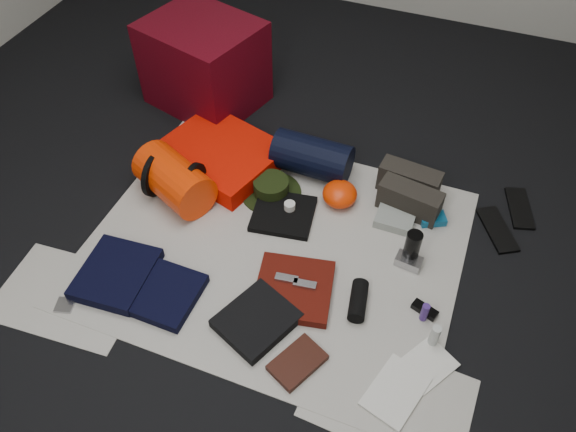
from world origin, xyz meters
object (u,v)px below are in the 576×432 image
(compact_camera, at_px, (409,261))
(paperback_book, at_px, (297,362))
(navy_duffel, at_px, (312,157))
(water_bottle, at_px, (412,248))
(red_cabinet, at_px, (204,64))
(sleeping_pad, at_px, (221,154))
(stuff_sack, at_px, (174,180))

(compact_camera, xyz_separation_m, paperback_book, (-0.28, -0.61, -0.01))
(navy_duffel, height_order, water_bottle, navy_duffel)
(navy_duffel, bearing_deg, compact_camera, -32.73)
(water_bottle, xyz_separation_m, paperback_book, (-0.28, -0.64, -0.07))
(navy_duffel, height_order, compact_camera, navy_duffel)
(red_cabinet, xyz_separation_m, sleeping_pad, (0.30, -0.45, -0.18))
(stuff_sack, xyz_separation_m, paperback_book, (0.85, -0.61, -0.10))
(sleeping_pad, height_order, navy_duffel, navy_duffel)
(sleeping_pad, xyz_separation_m, water_bottle, (1.03, -0.27, 0.04))
(red_cabinet, bearing_deg, compact_camera, -13.50)
(navy_duffel, relative_size, compact_camera, 3.42)
(red_cabinet, height_order, compact_camera, red_cabinet)
(navy_duffel, xyz_separation_m, paperback_book, (0.30, -1.01, -0.08))
(water_bottle, bearing_deg, stuff_sack, -178.85)
(sleeping_pad, height_order, stuff_sack, stuff_sack)
(red_cabinet, bearing_deg, water_bottle, -12.65)
(navy_duffel, distance_m, paperback_book, 1.05)
(red_cabinet, relative_size, paperback_book, 2.76)
(water_bottle, distance_m, compact_camera, 0.07)
(navy_duffel, relative_size, paperback_book, 1.85)
(red_cabinet, xyz_separation_m, paperback_book, (1.05, -1.36, -0.22))
(navy_duffel, bearing_deg, paperback_book, -71.83)
(sleeping_pad, height_order, compact_camera, sleeping_pad)
(stuff_sack, height_order, water_bottle, stuff_sack)
(stuff_sack, height_order, navy_duffel, stuff_sack)
(red_cabinet, height_order, water_bottle, red_cabinet)
(navy_duffel, height_order, paperback_book, navy_duffel)
(stuff_sack, bearing_deg, sleeping_pad, 72.73)
(compact_camera, bearing_deg, stuff_sack, -173.56)
(stuff_sack, bearing_deg, compact_camera, -0.20)
(sleeping_pad, height_order, paperback_book, sleeping_pad)
(stuff_sack, xyz_separation_m, water_bottle, (1.13, 0.02, -0.02))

